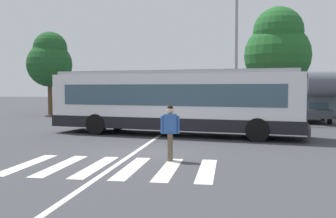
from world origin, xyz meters
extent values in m
plane|color=#3D3D42|center=(0.00, 0.00, 0.00)|extent=(160.00, 160.00, 0.00)
cylinder|color=black|center=(4.40, 5.68, 0.50)|extent=(1.04, 0.47, 1.00)
cylinder|color=black|center=(3.99, 3.37, 0.50)|extent=(1.04, 0.47, 1.00)
cylinder|color=black|center=(-3.08, 7.00, 0.50)|extent=(1.04, 0.47, 1.00)
cylinder|color=black|center=(-3.49, 4.69, 0.50)|extent=(1.04, 0.47, 1.00)
cube|color=white|center=(0.22, 5.23, 1.62)|extent=(12.14, 4.58, 2.55)
cube|color=black|center=(0.22, 5.23, 0.62)|extent=(12.26, 4.62, 0.55)
cube|color=#3D5666|center=(0.22, 5.23, 1.93)|extent=(10.75, 4.38, 0.96)
cube|color=#3D5666|center=(6.07, 4.20, 1.83)|extent=(0.43, 2.22, 1.63)
cube|color=black|center=(6.07, 4.20, 2.72)|extent=(0.40, 1.92, 0.28)
cube|color=#99999E|center=(0.22, 5.23, 2.98)|extent=(11.64, 4.29, 0.16)
cube|color=#28282B|center=(6.19, 4.17, 0.43)|extent=(0.56, 2.53, 0.36)
cylinder|color=brown|center=(1.01, -1.24, 0.42)|extent=(0.16, 0.16, 0.85)
cylinder|color=brown|center=(1.04, -1.43, 0.42)|extent=(0.16, 0.16, 0.85)
cube|color=#2D569E|center=(1.03, -1.33, 1.15)|extent=(0.43, 0.31, 0.60)
cylinder|color=#2D569E|center=(0.79, -1.36, 1.12)|extent=(0.10, 0.10, 0.55)
cylinder|color=#2D569E|center=(1.26, -1.30, 1.12)|extent=(0.10, 0.10, 0.55)
sphere|color=tan|center=(1.03, -1.33, 1.56)|extent=(0.22, 0.22, 0.22)
sphere|color=black|center=(1.03, -1.33, 1.63)|extent=(0.19, 0.19, 0.19)
cylinder|color=black|center=(-6.05, 14.76, 0.32)|extent=(0.25, 0.65, 0.64)
cylinder|color=black|center=(-4.38, 14.64, 0.32)|extent=(0.25, 0.65, 0.64)
cylinder|color=black|center=(-6.25, 11.98, 0.32)|extent=(0.25, 0.65, 0.64)
cylinder|color=black|center=(-4.58, 11.86, 0.32)|extent=(0.25, 0.65, 0.64)
cube|color=#234293|center=(-5.31, 13.31, 0.64)|extent=(2.15, 4.62, 0.52)
cube|color=#3D5666|center=(-5.32, 13.22, 1.12)|extent=(1.76, 2.27, 0.44)
cube|color=#234293|center=(-5.32, 13.22, 1.30)|extent=(1.67, 2.09, 0.09)
cylinder|color=black|center=(-3.30, 15.05, 0.32)|extent=(0.25, 0.65, 0.64)
cylinder|color=black|center=(-1.63, 14.91, 0.32)|extent=(0.25, 0.65, 0.64)
cylinder|color=black|center=(-3.54, 12.27, 0.32)|extent=(0.25, 0.65, 0.64)
cylinder|color=black|center=(-1.87, 12.13, 0.32)|extent=(0.25, 0.65, 0.64)
cube|color=#C6B793|center=(-2.58, 13.59, 0.64)|extent=(2.19, 4.64, 0.52)
cube|color=#3D5666|center=(-2.59, 13.50, 1.12)|extent=(1.78, 2.29, 0.44)
cube|color=#C6B793|center=(-2.59, 13.50, 1.30)|extent=(1.69, 2.10, 0.09)
cylinder|color=black|center=(-0.52, 15.41, 0.32)|extent=(0.24, 0.65, 0.64)
cylinder|color=black|center=(1.15, 15.30, 0.32)|extent=(0.24, 0.65, 0.64)
cylinder|color=black|center=(-0.71, 12.63, 0.32)|extent=(0.24, 0.65, 0.64)
cylinder|color=black|center=(0.96, 12.51, 0.32)|extent=(0.24, 0.65, 0.64)
cube|color=white|center=(0.22, 13.96, 0.64)|extent=(2.13, 4.62, 0.52)
cube|color=#3D5666|center=(0.22, 13.87, 1.12)|extent=(1.75, 2.27, 0.44)
cube|color=white|center=(0.22, 13.87, 1.30)|extent=(1.66, 2.08, 0.09)
cylinder|color=black|center=(2.05, 15.27, 0.32)|extent=(0.21, 0.64, 0.64)
cylinder|color=black|center=(3.72, 15.25, 0.32)|extent=(0.21, 0.64, 0.64)
cylinder|color=black|center=(2.01, 12.48, 0.32)|extent=(0.21, 0.64, 0.64)
cylinder|color=black|center=(3.68, 12.46, 0.32)|extent=(0.21, 0.64, 0.64)
cube|color=black|center=(2.86, 13.86, 0.64)|extent=(1.88, 4.52, 0.52)
cube|color=#3D5666|center=(2.86, 13.77, 1.12)|extent=(1.63, 2.18, 0.44)
cube|color=black|center=(2.86, 13.77, 1.30)|extent=(1.55, 2.00, 0.09)
cylinder|color=black|center=(4.78, 14.72, 0.32)|extent=(0.25, 0.65, 0.64)
cylinder|color=black|center=(6.45, 14.60, 0.32)|extent=(0.25, 0.65, 0.64)
cylinder|color=black|center=(4.58, 11.93, 0.32)|extent=(0.25, 0.65, 0.64)
cylinder|color=black|center=(6.25, 11.81, 0.32)|extent=(0.25, 0.65, 0.64)
cube|color=#AD1E1E|center=(5.51, 13.27, 0.64)|extent=(2.14, 4.62, 0.52)
cube|color=#3D5666|center=(5.51, 13.18, 1.12)|extent=(1.75, 2.27, 0.44)
cube|color=#AD1E1E|center=(5.51, 13.18, 1.30)|extent=(1.67, 2.08, 0.09)
cylinder|color=black|center=(7.54, 15.04, 0.32)|extent=(0.25, 0.65, 0.64)
cylinder|color=black|center=(9.21, 14.89, 0.32)|extent=(0.25, 0.65, 0.64)
cylinder|color=black|center=(7.30, 12.26, 0.32)|extent=(0.25, 0.65, 0.64)
cylinder|color=black|center=(8.97, 12.11, 0.32)|extent=(0.25, 0.65, 0.64)
cube|color=#38383D|center=(8.25, 13.57, 0.64)|extent=(2.20, 4.64, 0.52)
cube|color=#3D5666|center=(8.24, 13.48, 1.12)|extent=(1.78, 2.29, 0.44)
cube|color=#38383D|center=(8.24, 13.48, 1.30)|extent=(1.69, 2.10, 0.09)
cylinder|color=#28282B|center=(7.50, 11.76, 1.15)|extent=(0.12, 0.12, 2.30)
cylinder|color=#939399|center=(3.23, 12.56, 4.81)|extent=(0.20, 0.20, 9.61)
cylinder|color=brown|center=(-12.08, 17.48, 1.46)|extent=(0.36, 0.36, 2.91)
sphere|color=#1E5123|center=(-12.08, 17.48, 4.22)|extent=(3.75, 3.75, 3.75)
sphere|color=#1E5123|center=(-12.01, 17.50, 5.54)|extent=(2.81, 2.81, 2.81)
cylinder|color=brown|center=(6.38, 17.31, 1.48)|extent=(0.36, 0.36, 2.96)
sphere|color=#236028|center=(6.38, 17.31, 4.70)|extent=(4.99, 4.99, 4.99)
sphere|color=#236028|center=(6.40, 17.07, 6.45)|extent=(3.74, 3.74, 3.74)
cube|color=silver|center=(-3.04, -2.57, 0.00)|extent=(0.45, 3.12, 0.01)
cube|color=silver|center=(-1.99, -2.57, 0.00)|extent=(0.45, 3.12, 0.01)
cube|color=silver|center=(-0.93, -2.57, 0.00)|extent=(0.45, 3.12, 0.01)
cube|color=silver|center=(0.12, -2.57, 0.00)|extent=(0.45, 3.12, 0.01)
cube|color=silver|center=(1.17, -2.57, 0.00)|extent=(0.45, 3.12, 0.01)
cube|color=silver|center=(2.23, -2.57, 0.00)|extent=(0.45, 3.12, 0.01)
cube|color=silver|center=(-0.43, 2.00, 0.00)|extent=(0.16, 24.00, 0.01)
camera|label=1|loc=(2.82, -13.02, 2.25)|focal=41.32mm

